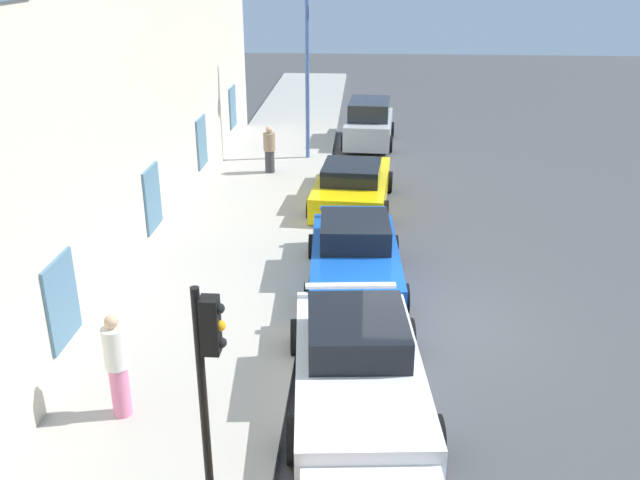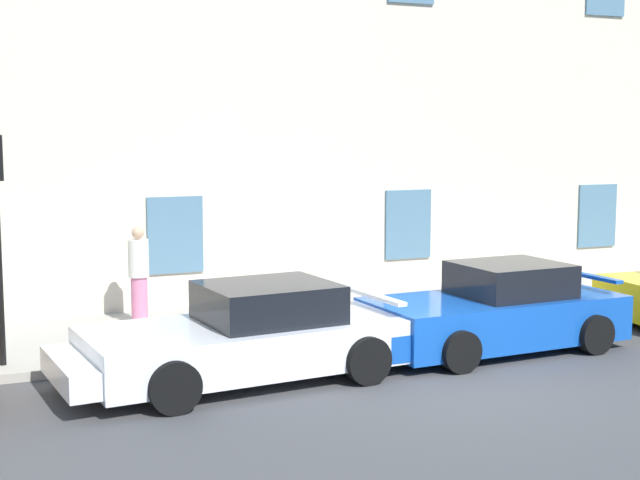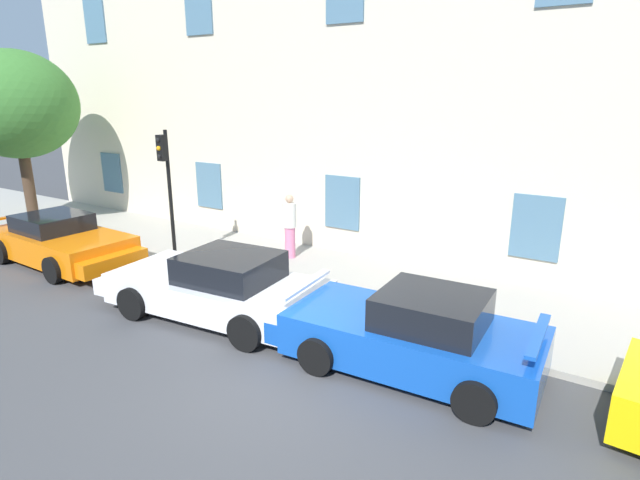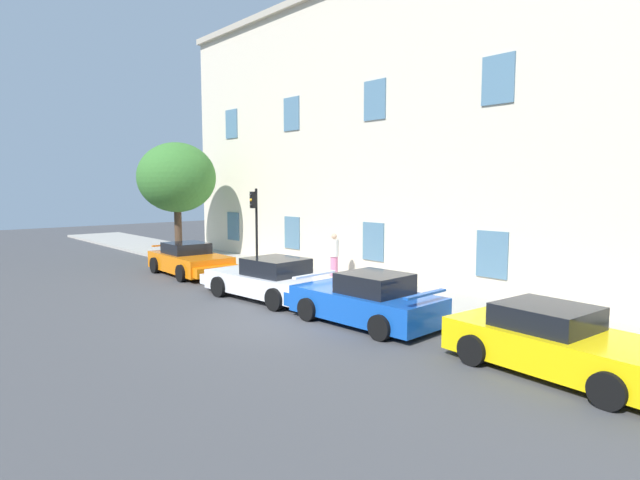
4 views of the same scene
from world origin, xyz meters
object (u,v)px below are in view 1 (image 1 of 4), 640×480
at_px(sportscar_yellow_flank, 359,373).
at_px(hatchback_parked, 369,124).
at_px(sportscar_white_middle, 355,262).
at_px(sportscar_tail_end, 353,184).
at_px(pedestrian_admiring, 269,149).
at_px(traffic_light, 208,378).
at_px(pedestrian_strolling, 117,365).
at_px(street_lamp, 319,36).

xyz_separation_m(sportscar_yellow_flank, hatchback_parked, (16.91, -0.18, 0.16)).
distance_m(sportscar_yellow_flank, sportscar_white_middle, 4.35).
xyz_separation_m(sportscar_white_middle, sportscar_tail_end, (5.58, 0.16, -0.02)).
distance_m(sportscar_tail_end, pedestrian_admiring, 3.79).
xyz_separation_m(traffic_light, pedestrian_strolling, (2.46, 2.05, -1.51)).
height_order(sportscar_white_middle, traffic_light, traffic_light).
relative_size(sportscar_tail_end, traffic_light, 1.40).
bearing_deg(street_lamp, sportscar_yellow_flank, -173.66).
distance_m(sportscar_white_middle, hatchback_parked, 12.57).
relative_size(sportscar_tail_end, street_lamp, 0.81).
distance_m(hatchback_parked, pedestrian_admiring, 5.55).
bearing_deg(hatchback_parked, street_lamp, 145.39).
xyz_separation_m(traffic_light, pedestrian_admiring, (15.56, 1.44, -1.64)).
bearing_deg(sportscar_white_middle, sportscar_yellow_flank, -178.19).
bearing_deg(sportscar_white_middle, traffic_light, 168.41).
xyz_separation_m(sportscar_yellow_flank, pedestrian_strolling, (-0.66, 3.72, 0.43)).
distance_m(traffic_light, pedestrian_strolling, 3.54).
xyz_separation_m(street_lamp, pedestrian_admiring, (-1.90, 1.51, -3.42)).
height_order(sportscar_yellow_flank, street_lamp, street_lamp).
relative_size(sportscar_white_middle, hatchback_parked, 1.22).
xyz_separation_m(sportscar_white_middle, hatchback_parked, (12.57, -0.31, 0.17)).
bearing_deg(hatchback_parked, sportscar_tail_end, 176.13).
bearing_deg(traffic_light, pedestrian_strolling, 39.87).
xyz_separation_m(sportscar_white_middle, street_lamp, (10.00, 1.46, 3.73)).
bearing_deg(hatchback_parked, traffic_light, 174.74).
relative_size(hatchback_parked, pedestrian_admiring, 2.48).
bearing_deg(sportscar_tail_end, traffic_light, 174.00).
distance_m(sportscar_white_middle, traffic_light, 7.86).
distance_m(sportscar_tail_end, street_lamp, 5.94).
height_order(sportscar_tail_end, street_lamp, street_lamp).
distance_m(traffic_light, pedestrian_admiring, 15.71).
bearing_deg(sportscar_yellow_flank, sportscar_tail_end, 1.71).
xyz_separation_m(hatchback_parked, pedestrian_strolling, (-17.57, 3.90, 0.27)).
distance_m(hatchback_parked, traffic_light, 20.19).
xyz_separation_m(sportscar_tail_end, pedestrian_strolling, (-10.58, 3.42, 0.46)).
xyz_separation_m(sportscar_white_middle, pedestrian_strolling, (-5.00, 3.58, 0.44)).
relative_size(sportscar_yellow_flank, sportscar_white_middle, 1.11).
bearing_deg(sportscar_tail_end, hatchback_parked, -3.87).
height_order(traffic_light, pedestrian_admiring, traffic_light).
relative_size(sportscar_yellow_flank, traffic_light, 1.47).
height_order(sportscar_white_middle, pedestrian_admiring, pedestrian_admiring).
distance_m(sportscar_yellow_flank, pedestrian_admiring, 12.83).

